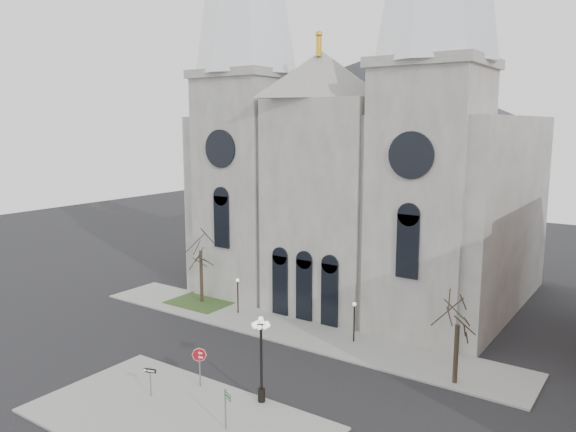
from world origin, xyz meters
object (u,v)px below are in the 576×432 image
Objects in this scene: stop_sign at (200,359)px; globe_lamp at (261,348)px; one_way_sign at (150,376)px; street_name_sign at (226,406)px.

stop_sign is 4.94m from globe_lamp.
one_way_sign is 0.81× the size of street_name_sign.
stop_sign is 1.36× the size of one_way_sign.
street_name_sign is (0.34, -3.72, -2.08)m from globe_lamp.
one_way_sign is 6.58m from street_name_sign.
globe_lamp reaches higher than stop_sign.
globe_lamp is at bearing 117.60° from street_name_sign.
globe_lamp is 4.28m from street_name_sign.
globe_lamp is (4.62, 0.65, 1.61)m from stop_sign.
stop_sign is at bearing -171.94° from globe_lamp.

